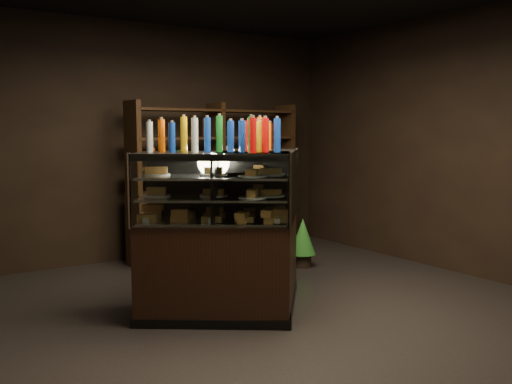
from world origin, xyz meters
TOP-DOWN VIEW (x-y plane):
  - ground at (0.00, 0.00)m, footprint 5.00×5.00m
  - room_shell at (0.00, 0.00)m, footprint 5.02×5.02m
  - display_case at (-0.39, -0.06)m, footprint 1.95×1.47m
  - food_display at (-0.39, -0.07)m, footprint 1.55×1.04m
  - bottles_top at (-0.39, -0.06)m, footprint 1.38×0.90m
  - potted_conifer at (1.16, 0.94)m, footprint 0.31×0.31m
  - back_shelving at (0.59, 2.05)m, footprint 2.38×0.53m

SIDE VIEW (x-z plane):
  - ground at x=0.00m, z-range 0.00..0.00m
  - potted_conifer at x=1.16m, z-range 0.05..0.72m
  - display_case at x=-0.39m, z-range -0.24..1.23m
  - back_shelving at x=0.59m, z-range -0.39..1.61m
  - food_display at x=-0.39m, z-range 0.88..1.33m
  - bottles_top at x=-0.39m, z-range 1.45..1.75m
  - room_shell at x=0.00m, z-range 0.44..3.45m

